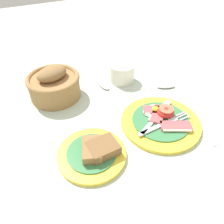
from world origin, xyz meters
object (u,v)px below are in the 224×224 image
Objects in this scene: breakfast_plate at (161,120)px; sugar_cup at (122,72)px; bread_basket at (54,84)px; teaspoon_near_cup at (107,89)px; fork_on_cloth at (223,151)px; teaspoon_by_saucer at (158,87)px; bread_plate at (94,152)px.

sugar_cup is (0.01, 0.26, 0.03)m from breakfast_plate.
teaspoon_near_cup is (0.18, -0.05, -0.04)m from bread_basket.
bread_basket is 0.97× the size of fork_on_cloth.
breakfast_plate is 0.19m from fork_on_cloth.
sugar_cup is 0.53× the size of bread_basket.
teaspoon_by_saucer is (0.11, 0.16, -0.01)m from breakfast_plate.
bread_plate is 0.98× the size of fork_on_cloth.
fork_on_cloth is at bearing -53.84° from bread_basket.
bread_plate is at bearing -129.35° from teaspoon_by_saucer.
sugar_cup is at bearing 88.07° from breakfast_plate.
teaspoon_by_saucer is 1.00× the size of fork_on_cloth.
sugar_cup is 0.15m from teaspoon_by_saucer.
sugar_cup reaches higher than breakfast_plate.
breakfast_plate is 1.34× the size of bread_basket.
bread_basket is 0.93× the size of teaspoon_near_cup.
teaspoon_near_cup is at bearing 21.84° from fork_on_cloth.
teaspoon_by_saucer and teaspoon_near_cup have the same top height.
bread_basket is 0.56m from fork_on_cloth.
teaspoon_by_saucer is at bearing 27.90° from bread_plate.
bread_basket is at bearing 37.29° from fork_on_cloth.
bread_basket is at bearing -176.53° from teaspoon_by_saucer.
teaspoon_by_saucer is (0.35, -0.12, -0.04)m from bread_basket.
breakfast_plate is 1.30× the size of fork_on_cloth.
breakfast_plate is 1.24× the size of teaspoon_near_cup.
bread_basket is at bearing 68.76° from teaspoon_near_cup.
sugar_cup is 0.26m from bread_basket.
teaspoon_near_cup is (-0.18, 0.07, 0.00)m from teaspoon_by_saucer.
bread_plate is at bearing 66.14° from fork_on_cloth.
teaspoon_by_saucer is at bearing -3.32° from fork_on_cloth.
breakfast_plate is 0.23m from bread_plate.
teaspoon_near_cup is (-0.08, -0.03, -0.03)m from sugar_cup.
bread_basket reaches higher than sugar_cup.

